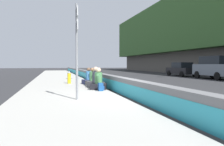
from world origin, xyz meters
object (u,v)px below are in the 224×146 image
Objects in this scene: seated_person_rear at (93,80)px; parked_car_fourth at (181,69)px; route_sign_post at (77,45)px; parked_car_third at (215,67)px; backpack at (101,87)px; seated_person_far at (89,79)px; seated_person_foreground at (99,83)px; seated_person_middle at (96,81)px; fire_hydrant at (69,77)px.

seated_person_rear is 16.55m from parked_car_fourth.
route_sign_post is 0.74× the size of parked_car_third.
seated_person_rear is at bearing -1.65° from backpack.
parked_car_fourth is (9.18, -12.98, 0.37)m from seated_person_far.
seated_person_foreground is (3.12, -1.46, -1.71)m from route_sign_post.
seated_person_foreground is 0.97× the size of seated_person_middle.
parked_car_third is at bearing -74.93° from seated_person_far.
parked_car_third is 5.66m from parked_car_fourth.
backpack is (-3.99, 0.02, -0.15)m from seated_person_far.
seated_person_rear is 0.25× the size of parked_car_fourth.
parked_car_fourth is (11.54, -12.95, 0.35)m from seated_person_middle.
route_sign_post is at bearing 124.26° from parked_car_third.
fire_hydrant is 0.76× the size of seated_person_foreground.
seated_person_rear reaches higher than backpack.
parked_car_fourth is (13.18, -13.01, 0.53)m from backpack.
fire_hydrant is 4.20m from seated_person_foreground.
seated_person_middle is 1.07× the size of seated_person_far.
seated_person_far is at bearing 0.92° from seated_person_middle.
parked_car_third is at bearing -62.57° from seated_person_foreground.
backpack is at bearing -30.71° from route_sign_post.
route_sign_post reaches higher than seated_person_far.
route_sign_post is 4.09× the size of fire_hydrant.
fire_hydrant is 2.20× the size of backpack.
seated_person_foreground is 14.81m from parked_car_third.
parked_car_fourth reaches higher than backpack.
route_sign_post is 0.80× the size of parked_car_fourth.
seated_person_foreground is at bearing 178.19° from seated_person_middle.
seated_person_middle is at bearing -157.24° from fire_hydrant.
fire_hydrant is at bearing 120.72° from parked_car_fourth.
seated_person_middle is at bearing -1.81° from seated_person_foreground.
seated_person_far is at bearing 125.27° from parked_car_fourth.
parked_car_third reaches higher than backpack.
parked_car_fourth is (12.46, -12.98, 0.36)m from seated_person_foreground.
fire_hydrant is 16.56m from parked_car_fourth.
seated_person_middle reaches higher than backpack.
backpack is 0.08× the size of parked_car_third.
backpack is 18.52m from parked_car_fourth.
parked_car_fourth is (15.59, -14.44, -1.35)m from route_sign_post.
seated_person_rear is at bearing -1.41° from seated_person_foreground.
parked_car_fourth reaches higher than fire_hydrant.
route_sign_post is at bearing 163.93° from seated_person_rear.
backpack is at bearing 179.70° from seated_person_far.
seated_person_rear is 13.91m from parked_car_third.
route_sign_post is at bearing 154.92° from seated_person_foreground.
parked_car_fourth reaches higher than seated_person_far.
seated_person_rear is at bearing -16.07° from route_sign_post.
seated_person_foreground is at bearing 117.43° from parked_car_third.
seated_person_foreground is 2.90× the size of backpack.
seated_person_far is (2.36, 0.04, -0.03)m from seated_person_middle.
route_sign_post reaches higher than seated_person_foreground.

